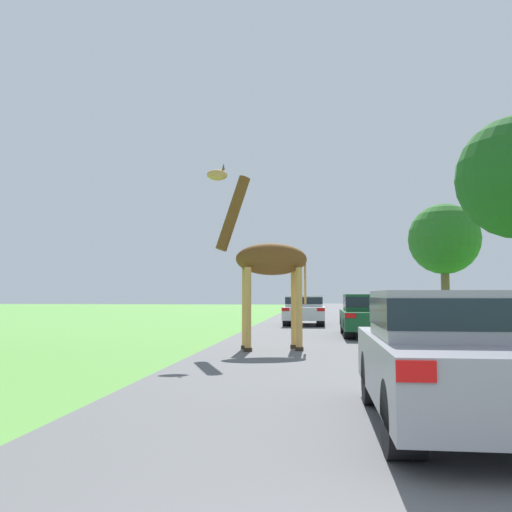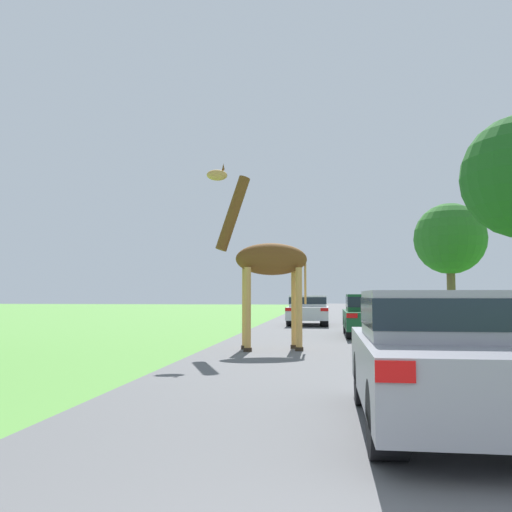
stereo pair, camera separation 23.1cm
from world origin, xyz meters
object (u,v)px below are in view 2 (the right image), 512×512
object	(u,v)px
car_far_ahead	(387,309)
car_lead_maroon	(437,355)
giraffe_near_road	(266,261)
tree_centre_back	(450,239)
car_queue_left	(308,309)
car_queue_right	(372,314)

from	to	relation	value
car_far_ahead	car_lead_maroon	bearing A→B (deg)	-94.71
car_lead_maroon	giraffe_near_road	bearing A→B (deg)	109.15
giraffe_near_road	car_lead_maroon	size ratio (longest dim) A/B	1.23
car_lead_maroon	tree_centre_back	distance (m)	29.42
giraffe_near_road	car_far_ahead	xyz separation A→B (m)	(4.79, 15.29, -1.67)
car_queue_left	car_far_ahead	size ratio (longest dim) A/B	0.95
car_queue_right	car_queue_left	bearing A→B (deg)	110.02
giraffe_near_road	tree_centre_back	distance (m)	22.35
giraffe_near_road	car_queue_right	world-z (taller)	giraffe_near_road
giraffe_near_road	car_queue_right	xyz separation A→B (m)	(3.21, 5.32, -1.61)
car_lead_maroon	car_queue_left	bearing A→B (deg)	96.04
giraffe_near_road	tree_centre_back	size ratio (longest dim) A/B	0.70
car_queue_right	car_lead_maroon	bearing A→B (deg)	-91.49
car_lead_maroon	car_queue_right	bearing A→B (deg)	88.51
car_lead_maroon	car_far_ahead	size ratio (longest dim) A/B	0.94
giraffe_near_road	car_queue_left	xyz separation A→B (m)	(0.69, 12.24, -1.63)
car_lead_maroon	car_far_ahead	world-z (taller)	car_lead_maroon
car_far_ahead	tree_centre_back	size ratio (longest dim) A/B	0.61
giraffe_near_road	car_queue_left	size ratio (longest dim) A/B	1.21
car_lead_maroon	tree_centre_back	world-z (taller)	tree_centre_back
car_queue_right	car_queue_left	size ratio (longest dim) A/B	1.11
car_lead_maroon	car_far_ahead	distance (m)	23.59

